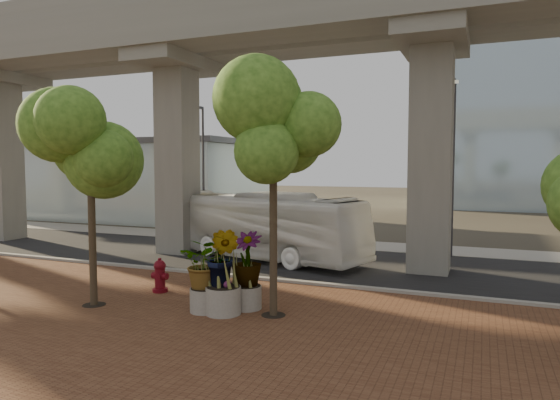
% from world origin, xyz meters
% --- Properties ---
extents(ground, '(160.00, 160.00, 0.00)m').
position_xyz_m(ground, '(0.00, 0.00, 0.00)').
color(ground, '#342F26').
rests_on(ground, ground).
extents(brick_plaza, '(70.00, 13.00, 0.06)m').
position_xyz_m(brick_plaza, '(0.00, -8.00, 0.03)').
color(brick_plaza, brown).
rests_on(brick_plaza, ground).
extents(asphalt_road, '(90.00, 8.00, 0.04)m').
position_xyz_m(asphalt_road, '(0.00, 2.00, 0.02)').
color(asphalt_road, black).
rests_on(asphalt_road, ground).
extents(curb_strip, '(70.00, 0.25, 0.16)m').
position_xyz_m(curb_strip, '(0.00, -2.00, 0.08)').
color(curb_strip, '#98958E').
rests_on(curb_strip, ground).
extents(far_sidewalk, '(90.00, 3.00, 0.06)m').
position_xyz_m(far_sidewalk, '(0.00, 7.50, 0.03)').
color(far_sidewalk, '#98958E').
rests_on(far_sidewalk, ground).
extents(transit_viaduct, '(72.00, 5.60, 12.40)m').
position_xyz_m(transit_viaduct, '(0.00, 2.00, 7.29)').
color(transit_viaduct, gray).
rests_on(transit_viaduct, ground).
extents(station_pavilion, '(23.00, 13.00, 6.30)m').
position_xyz_m(station_pavilion, '(-20.00, 16.00, 3.22)').
color(station_pavilion, silver).
rests_on(station_pavilion, ground).
extents(transit_bus, '(11.28, 5.70, 3.07)m').
position_xyz_m(transit_bus, '(-1.72, 2.11, 1.53)').
color(transit_bus, white).
rests_on(transit_bus, ground).
extents(fire_hydrant, '(0.58, 0.52, 1.15)m').
position_xyz_m(fire_hydrant, '(-2.11, -4.95, 0.61)').
color(fire_hydrant, maroon).
rests_on(fire_hydrant, ground).
extents(planter_front, '(1.98, 1.98, 2.17)m').
position_xyz_m(planter_front, '(0.50, -6.37, 1.38)').
color(planter_front, gray).
rests_on(planter_front, ground).
extents(planter_right, '(2.17, 2.17, 2.32)m').
position_xyz_m(planter_right, '(1.50, -5.63, 1.46)').
color(planter_right, gray).
rests_on(planter_right, ground).
extents(planter_left, '(2.28, 2.28, 2.50)m').
position_xyz_m(planter_left, '(1.11, -6.37, 1.58)').
color(planter_left, '#A09C91').
rests_on(planter_left, ground).
extents(street_tree_near_west, '(3.65, 3.65, 6.51)m').
position_xyz_m(street_tree_near_west, '(-3.03, -7.06, 4.88)').
color(street_tree_near_west, '#4E3F2C').
rests_on(street_tree_near_west, ground).
extents(street_tree_near_east, '(3.68, 3.68, 6.87)m').
position_xyz_m(street_tree_near_east, '(2.50, -5.94, 5.23)').
color(street_tree_near_east, '#4E3F2C').
rests_on(street_tree_near_east, ground).
extents(streetlamp_west, '(0.39, 1.13, 7.81)m').
position_xyz_m(streetlamp_west, '(-7.74, 7.24, 4.56)').
color(streetlamp_west, '#2D2D32').
rests_on(streetlamp_west, ground).
extents(streetlamp_east, '(0.41, 1.19, 8.18)m').
position_xyz_m(streetlamp_east, '(6.64, 5.70, 4.78)').
color(streetlamp_east, '#2F2E34').
rests_on(streetlamp_east, ground).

